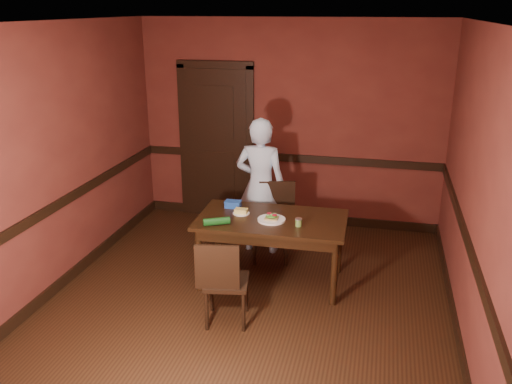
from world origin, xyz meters
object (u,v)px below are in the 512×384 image
at_px(chair_near, 227,280).
at_px(sandwich_plate, 272,219).
at_px(food_tub, 233,204).
at_px(sauce_jar, 299,222).
at_px(person, 261,186).
at_px(chair_far, 270,223).
at_px(dining_table, 271,250).
at_px(cheese_saucer, 241,212).

relative_size(chair_near, sandwich_plate, 2.95).
xyz_separation_m(sandwich_plate, food_tub, (-0.49, 0.28, 0.02)).
xyz_separation_m(sandwich_plate, sauce_jar, (0.30, -0.08, 0.02)).
height_order(person, sauce_jar, person).
bearing_deg(chair_near, chair_far, -104.78).
bearing_deg(chair_far, food_tub, -150.44).
distance_m(dining_table, food_tub, 0.66).
bearing_deg(cheese_saucer, sandwich_plate, -17.72).
bearing_deg(sandwich_plate, person, 110.47).
xyz_separation_m(chair_near, sauce_jar, (0.55, 0.72, 0.34)).
relative_size(dining_table, food_tub, 8.71).
bearing_deg(food_tub, dining_table, -25.51).
bearing_deg(food_tub, chair_near, -78.77).
relative_size(dining_table, chair_far, 1.72).
distance_m(chair_near, food_tub, 1.16).
xyz_separation_m(dining_table, chair_near, (-0.24, -0.87, 0.06)).
bearing_deg(cheese_saucer, food_tub, 129.75).
distance_m(chair_far, chair_near, 1.41).
distance_m(dining_table, chair_far, 0.56).
distance_m(sandwich_plate, food_tub, 0.56).
bearing_deg(sauce_jar, chair_far, 122.51).
xyz_separation_m(dining_table, person, (-0.29, 0.76, 0.45)).
height_order(person, cheese_saucer, person).
distance_m(dining_table, cheese_saucer, 0.52).
relative_size(chair_near, sauce_jar, 10.36).
xyz_separation_m(chair_near, cheese_saucer, (-0.10, 0.92, 0.32)).
xyz_separation_m(chair_near, person, (-0.05, 1.62, 0.39)).
distance_m(chair_near, sauce_jar, 0.97).
height_order(dining_table, sandwich_plate, sandwich_plate).
xyz_separation_m(sauce_jar, cheese_saucer, (-0.65, 0.20, -0.02)).
height_order(chair_near, sauce_jar, chair_near).
distance_m(sandwich_plate, sauce_jar, 0.31).
relative_size(person, food_tub, 9.17).
bearing_deg(chair_near, food_tub, -87.71).
distance_m(dining_table, sauce_jar, 0.53).
xyz_separation_m(sauce_jar, food_tub, (-0.79, 0.36, -0.00)).
xyz_separation_m(chair_near, sandwich_plate, (0.25, 0.81, 0.32)).
bearing_deg(sandwich_plate, sauce_jar, -15.95).
relative_size(dining_table, sauce_jar, 18.80).
relative_size(chair_near, food_tub, 4.80).
xyz_separation_m(chair_far, cheese_saucer, (-0.22, -0.48, 0.30)).
height_order(cheese_saucer, food_tub, food_tub).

